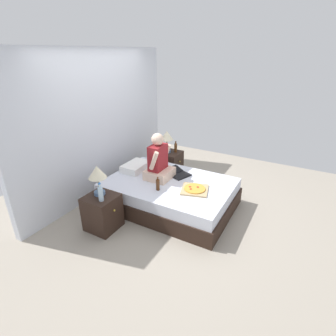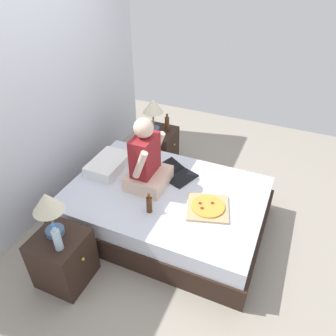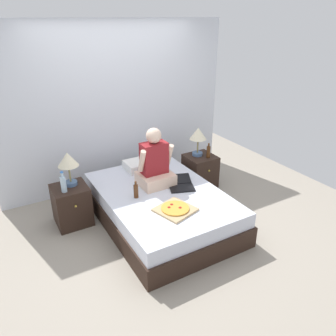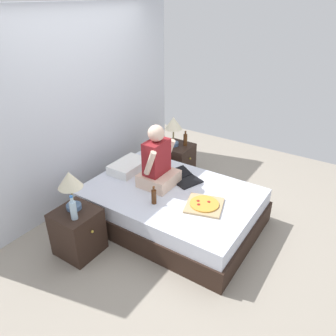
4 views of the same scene
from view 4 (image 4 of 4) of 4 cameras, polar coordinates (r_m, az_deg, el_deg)
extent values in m
plane|color=#9E9384|center=(4.25, 0.57, -9.17)|extent=(5.69, 5.69, 0.00)
cube|color=silver|center=(4.50, -14.76, 10.11)|extent=(3.69, 0.12, 2.50)
cube|color=black|center=(4.17, 0.58, -7.70)|extent=(1.44, 2.09, 0.27)
cube|color=silver|center=(4.04, 0.60, -5.08)|extent=(1.40, 2.02, 0.19)
cube|color=black|center=(3.79, -15.41, -10.64)|extent=(0.44, 0.44, 0.53)
sphere|color=gold|center=(3.58, -13.05, -10.74)|extent=(0.03, 0.03, 0.03)
cylinder|color=#4C6B93|center=(3.67, -16.06, -6.47)|extent=(0.16, 0.16, 0.05)
cylinder|color=olive|center=(3.60, -16.35, -4.69)|extent=(0.02, 0.02, 0.22)
cone|color=beige|center=(3.50, -16.78, -1.94)|extent=(0.26, 0.26, 0.18)
cylinder|color=silver|center=(3.47, -16.14, -7.11)|extent=(0.07, 0.07, 0.20)
cylinder|color=silver|center=(3.40, -16.43, -5.32)|extent=(0.03, 0.03, 0.06)
cylinder|color=blue|center=(3.38, -16.51, -4.80)|extent=(0.04, 0.04, 0.02)
cube|color=black|center=(5.10, 1.56, 1.22)|extent=(0.44, 0.44, 0.53)
sphere|color=gold|center=(4.94, 3.89, 1.64)|extent=(0.03, 0.03, 0.03)
cylinder|color=#4C6B93|center=(4.97, 0.93, 4.23)|extent=(0.16, 0.16, 0.05)
cylinder|color=olive|center=(4.92, 0.94, 5.67)|extent=(0.02, 0.02, 0.22)
cone|color=beige|center=(4.84, 0.96, 7.86)|extent=(0.26, 0.26, 0.18)
cylinder|color=#512D14|center=(4.95, 3.03, 4.92)|extent=(0.06, 0.06, 0.18)
cylinder|color=#512D14|center=(4.91, 3.07, 6.15)|extent=(0.03, 0.03, 0.05)
cube|color=white|center=(4.44, -6.86, 0.31)|extent=(0.52, 0.34, 0.12)
cube|color=beige|center=(4.08, -1.60, -1.85)|extent=(0.44, 0.40, 0.16)
cube|color=maroon|center=(3.96, -2.01, 1.91)|extent=(0.34, 0.20, 0.42)
sphere|color=beige|center=(3.83, -2.09, 6.07)|extent=(0.20, 0.20, 0.20)
cylinder|color=beige|center=(3.78, -3.15, 0.89)|extent=(0.07, 0.18, 0.32)
cylinder|color=beige|center=(4.07, 0.19, 3.05)|extent=(0.07, 0.18, 0.32)
cube|color=black|center=(4.15, 3.58, -2.43)|extent=(0.38, 0.32, 0.02)
cube|color=black|center=(4.27, 1.83, -0.89)|extent=(0.36, 0.29, 0.06)
cube|color=tan|center=(3.73, 6.33, -6.47)|extent=(0.50, 0.50, 0.03)
cylinder|color=gold|center=(3.72, 6.35, -6.21)|extent=(0.33, 0.33, 0.02)
cylinder|color=maroon|center=(3.68, 5.36, -6.34)|extent=(0.04, 0.04, 0.00)
cylinder|color=maroon|center=(3.74, 7.12, -5.85)|extent=(0.04, 0.04, 0.00)
cylinder|color=maroon|center=(3.74, 5.27, -5.71)|extent=(0.04, 0.04, 0.00)
cylinder|color=#4C2811|center=(3.72, -2.47, -5.04)|extent=(0.06, 0.06, 0.17)
cylinder|color=#4C2811|center=(3.66, -2.51, -3.60)|extent=(0.03, 0.03, 0.05)
camera|label=1|loc=(0.56, -142.67, -38.76)|focal=28.00mm
camera|label=2|loc=(0.87, -30.93, 30.04)|focal=35.00mm
camera|label=3|loc=(1.79, 86.10, -0.14)|focal=35.00mm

